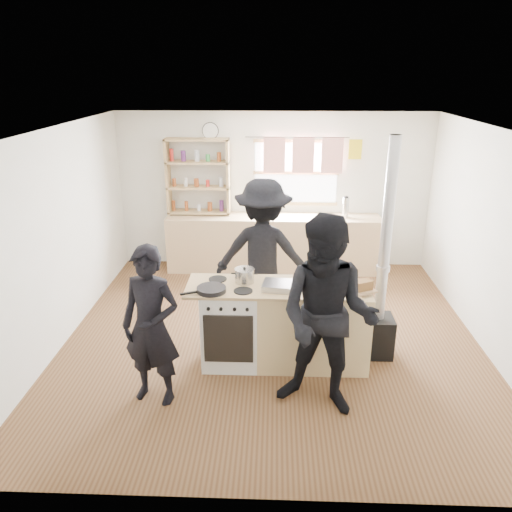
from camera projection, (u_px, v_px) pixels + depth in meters
The scene contains 14 objects.
ground at pixel (272, 337), 6.18m from camera, with size 5.00×5.00×0.01m, color brown.
back_counter at pixel (273, 243), 8.09m from camera, with size 3.40×0.55×0.90m, color tan.
shelving_unit at pixel (198, 176), 7.87m from camera, with size 1.00×0.28×1.20m.
thermos at pixel (346, 208), 7.84m from camera, with size 0.10×0.10×0.32m, color silver.
cooking_island at pixel (285, 325), 5.49m from camera, with size 1.97×0.64×0.93m.
skillet_greens at pixel (211, 289), 5.19m from camera, with size 0.40×0.40×0.05m.
roast_tray at pixel (279, 285), 5.25m from camera, with size 0.37×0.31×0.07m.
stockpot_stove at pixel (245, 275), 5.40m from camera, with size 0.22×0.22×0.18m.
stockpot_counter at pixel (325, 275), 5.38m from camera, with size 0.28×0.28×0.21m.
bread_board at pixel (361, 287), 5.18m from camera, with size 0.34×0.30×0.12m.
flue_heater at pixel (380, 303), 5.58m from camera, with size 0.35×0.35×2.50m.
person_near_left at pixel (151, 326), 4.75m from camera, with size 0.59×0.39×1.61m, color black.
person_near_right at pixel (327, 318), 4.56m from camera, with size 0.94×0.74×1.94m, color black.
person_far at pixel (263, 254), 6.20m from camera, with size 1.22×0.70×1.89m, color black.
Camera 1 is at (0.02, -5.43, 3.11)m, focal length 35.00 mm.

